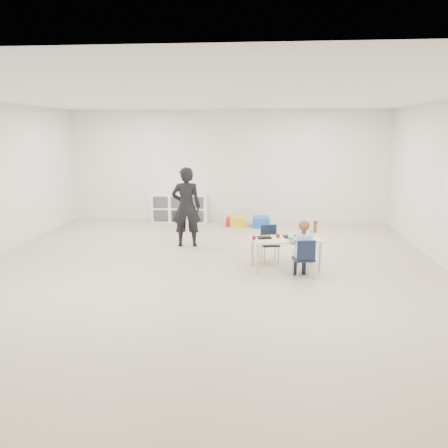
# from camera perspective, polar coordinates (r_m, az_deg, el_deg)

# --- Properties ---
(room) EXTENTS (9.00, 9.02, 2.80)m
(room) POSITION_cam_1_polar(r_m,az_deg,el_deg) (7.54, -2.48, 4.41)
(room) COLOR #B3A78A
(room) RESTS_ON ground
(table) EXTENTS (1.26, 0.82, 0.53)m
(table) POSITION_cam_1_polar(r_m,az_deg,el_deg) (8.00, 7.42, -3.53)
(table) COLOR beige
(table) RESTS_ON ground
(chair_near) EXTENTS (0.37, 0.35, 0.64)m
(chair_near) POSITION_cam_1_polar(r_m,az_deg,el_deg) (7.55, 9.52, -4.10)
(chair_near) COLOR black
(chair_near) RESTS_ON ground
(chair_far) EXTENTS (0.37, 0.35, 0.64)m
(chair_far) POSITION_cam_1_polar(r_m,az_deg,el_deg) (8.43, 5.55, -2.39)
(chair_far) COLOR black
(chair_far) RESTS_ON ground
(child) EXTENTS (0.51, 0.51, 1.00)m
(child) POSITION_cam_1_polar(r_m,az_deg,el_deg) (7.51, 9.57, -2.75)
(child) COLOR #BCD4FF
(child) RESTS_ON chair_near
(lunch_tray_near) EXTENTS (0.25, 0.21, 0.03)m
(lunch_tray_near) POSITION_cam_1_polar(r_m,az_deg,el_deg) (8.02, 7.97, -1.47)
(lunch_tray_near) COLOR black
(lunch_tray_near) RESTS_ON table
(lunch_tray_far) EXTENTS (0.25, 0.21, 0.03)m
(lunch_tray_far) POSITION_cam_1_polar(r_m,az_deg,el_deg) (7.89, 4.87, -1.61)
(lunch_tray_far) COLOR black
(lunch_tray_far) RESTS_ON table
(milk_carton) EXTENTS (0.08, 0.08, 0.10)m
(milk_carton) POSITION_cam_1_polar(r_m,az_deg,el_deg) (7.82, 8.07, -1.55)
(milk_carton) COLOR white
(milk_carton) RESTS_ON table
(bread_roll) EXTENTS (0.09, 0.09, 0.07)m
(bread_roll) POSITION_cam_1_polar(r_m,az_deg,el_deg) (7.87, 9.43, -1.62)
(bread_roll) COLOR tan
(bread_roll) RESTS_ON table
(apple_near) EXTENTS (0.07, 0.07, 0.07)m
(apple_near) POSITION_cam_1_polar(r_m,az_deg,el_deg) (7.94, 6.50, -1.41)
(apple_near) COLOR maroon
(apple_near) RESTS_ON table
(apple_far) EXTENTS (0.07, 0.07, 0.07)m
(apple_far) POSITION_cam_1_polar(r_m,az_deg,el_deg) (7.77, 3.63, -1.64)
(apple_far) COLOR maroon
(apple_far) RESTS_ON table
(cubby_shelf) EXTENTS (1.40, 0.40, 0.70)m
(cubby_shelf) POSITION_cam_1_polar(r_m,az_deg,el_deg) (12.07, -5.34, 1.91)
(cubby_shelf) COLOR white
(cubby_shelf) RESTS_ON ground
(adult) EXTENTS (0.62, 0.45, 1.59)m
(adult) POSITION_cam_1_polar(r_m,az_deg,el_deg) (9.44, -4.56, 2.06)
(adult) COLOR black
(adult) RESTS_ON ground
(bin_red) EXTENTS (0.37, 0.46, 0.21)m
(bin_red) POSITION_cam_1_polar(r_m,az_deg,el_deg) (11.61, 1.22, 0.36)
(bin_red) COLOR red
(bin_red) RESTS_ON ground
(bin_yellow) EXTENTS (0.38, 0.48, 0.23)m
(bin_yellow) POSITION_cam_1_polar(r_m,az_deg,el_deg) (11.54, 1.65, 0.33)
(bin_yellow) COLOR gold
(bin_yellow) RESTS_ON ground
(bin_blue) EXTENTS (0.42, 0.52, 0.24)m
(bin_blue) POSITION_cam_1_polar(r_m,az_deg,el_deg) (11.44, 4.49, 0.25)
(bin_blue) COLOR blue
(bin_blue) RESTS_ON ground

